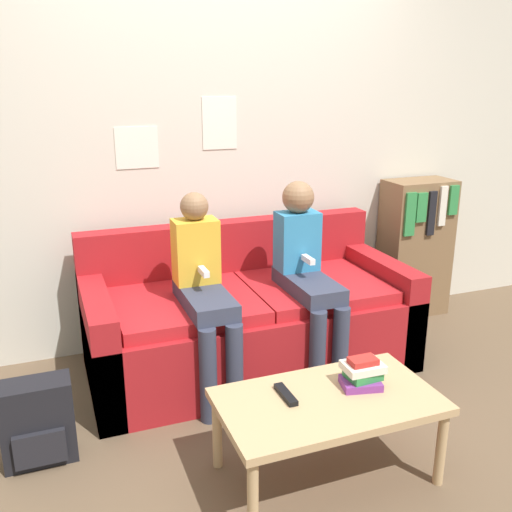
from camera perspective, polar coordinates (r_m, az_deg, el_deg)
name	(u,v)px	position (r m, az deg, el deg)	size (l,w,h in m)	color
ground_plane	(284,410)	(3.14, 2.82, -15.10)	(10.00, 10.00, 0.00)	brown
wall_back	(218,141)	(3.68, -3.79, 11.38)	(8.00, 0.06, 2.60)	beige
couch	(248,320)	(3.45, -0.79, -6.43)	(1.89, 0.87, 0.83)	maroon
coffee_table	(328,407)	(2.53, 7.22, -14.72)	(0.94, 0.53, 0.39)	tan
person_left	(204,288)	(3.05, -5.23, -3.16)	(0.24, 0.59, 1.10)	#33384C
person_right	(307,269)	(3.25, 5.11, -1.32)	(0.24, 0.59, 1.13)	#33384C
tv_remote	(286,394)	(2.50, 2.99, -13.66)	(0.04, 0.17, 0.02)	black
book_stack	(362,373)	(2.59, 10.58, -11.45)	(0.20, 0.16, 0.13)	#7A3389
bookshelf	(415,247)	(4.31, 15.62, 0.83)	(0.48, 0.30, 0.99)	brown
backpack	(38,423)	(2.86, -20.97, -15.31)	(0.32, 0.19, 0.40)	black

